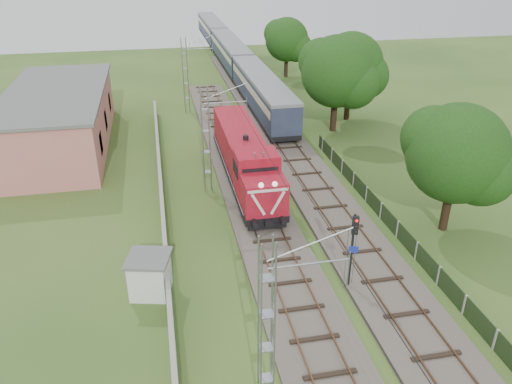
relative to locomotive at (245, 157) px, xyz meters
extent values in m
plane|color=#31511E|center=(0.00, -12.98, -2.17)|extent=(140.00, 140.00, 0.00)
cube|color=#6B6054|center=(0.00, -5.98, -2.02)|extent=(4.20, 70.00, 0.30)
cube|color=black|center=(0.00, -5.98, -1.82)|extent=(2.40, 70.00, 0.10)
cube|color=brown|center=(-0.85, -5.98, -1.74)|extent=(0.08, 70.00, 0.05)
cube|color=brown|center=(0.85, -5.98, -1.74)|extent=(0.08, 70.00, 0.05)
cube|color=#6B6054|center=(5.00, 7.02, -2.02)|extent=(4.20, 80.00, 0.30)
cube|color=black|center=(5.00, 7.02, -1.82)|extent=(2.40, 80.00, 0.10)
cube|color=brown|center=(4.15, 7.02, -1.74)|extent=(0.08, 80.00, 0.05)
cube|color=brown|center=(5.85, 7.02, -1.74)|extent=(0.08, 80.00, 0.05)
cylinder|color=gray|center=(-1.50, -20.98, 4.63)|extent=(3.00, 0.08, 0.08)
cylinder|color=gray|center=(-1.50, -0.98, 4.63)|extent=(3.00, 0.08, 0.08)
cylinder|color=gray|center=(-1.50, 19.02, 4.63)|extent=(3.00, 0.08, 0.08)
cylinder|color=black|center=(0.00, -0.98, 3.33)|extent=(0.03, 70.00, 0.03)
cylinder|color=black|center=(0.00, -0.98, 4.63)|extent=(0.03, 70.00, 0.03)
cube|color=#9E9E99|center=(-6.50, -0.98, -1.42)|extent=(0.25, 40.00, 1.50)
cube|color=#BF6967|center=(-15.00, 11.02, 0.33)|extent=(8.00, 20.00, 5.00)
cube|color=#606060|center=(-15.00, 11.02, 2.93)|extent=(8.40, 20.40, 0.25)
cube|color=black|center=(-11.05, 5.02, 0.03)|extent=(0.10, 1.60, 1.80)
cube|color=black|center=(-11.05, 11.02, 0.03)|extent=(0.10, 1.60, 1.80)
cube|color=black|center=(-11.05, 17.02, 0.03)|extent=(0.10, 1.60, 1.80)
cube|color=black|center=(8.00, -9.98, -1.57)|extent=(0.05, 32.00, 1.15)
cube|color=#9E9E99|center=(8.00, 5.02, -1.57)|extent=(0.12, 0.12, 1.20)
cube|color=black|center=(0.00, 0.12, -1.19)|extent=(2.87, 16.28, 0.48)
cube|color=black|center=(0.00, -5.15, -1.48)|extent=(2.11, 3.45, 0.48)
cube|color=black|center=(0.00, 5.38, -1.48)|extent=(2.11, 3.45, 0.48)
cube|color=black|center=(0.00, -7.93, -1.57)|extent=(2.49, 0.24, 0.34)
cube|color=#AD1325|center=(0.00, -6.83, 0.15)|extent=(2.78, 2.39, 2.20)
sphere|color=white|center=(-0.43, -7.98, 1.40)|extent=(0.34, 0.34, 0.34)
sphere|color=white|center=(0.43, -7.98, 1.40)|extent=(0.34, 0.34, 0.34)
cube|color=silver|center=(-0.62, -8.04, 0.10)|extent=(0.96, 0.06, 1.60)
cube|color=silver|center=(0.62, -8.04, 0.10)|extent=(0.96, 0.06, 1.60)
cube|color=silver|center=(0.00, -8.04, 1.01)|extent=(2.59, 0.06, 0.17)
cube|color=#AD1325|center=(0.00, -4.48, 0.58)|extent=(2.87, 2.30, 3.06)
cube|color=black|center=(0.00, -5.65, 1.06)|extent=(2.39, 0.06, 0.86)
cube|color=#AD1325|center=(0.00, 2.46, 0.29)|extent=(2.68, 11.59, 2.49)
cylinder|color=black|center=(0.00, -0.46, 1.68)|extent=(0.42, 0.42, 0.38)
cylinder|color=gray|center=(-0.29, -5.25, 2.26)|extent=(0.11, 0.11, 0.34)
cylinder|color=gray|center=(0.29, -5.25, 2.26)|extent=(0.11, 0.11, 0.34)
cube|color=black|center=(5.00, 17.07, -1.28)|extent=(2.83, 21.46, 0.49)
cube|color=#2F3B4F|center=(5.00, 17.07, 0.28)|extent=(2.93, 21.46, 2.63)
cube|color=beige|center=(5.00, 17.07, 0.77)|extent=(2.97, 20.60, 0.73)
cube|color=gray|center=(5.00, 17.07, 1.75)|extent=(2.98, 21.46, 0.34)
cube|color=black|center=(5.00, 39.50, -1.28)|extent=(2.83, 21.46, 0.49)
cube|color=#2F3B4F|center=(5.00, 39.50, 0.28)|extent=(2.93, 21.46, 2.63)
cube|color=beige|center=(5.00, 39.50, 0.77)|extent=(2.97, 20.60, 0.73)
cube|color=gray|center=(5.00, 39.50, 1.75)|extent=(2.98, 21.46, 0.34)
cube|color=black|center=(5.00, 61.94, -1.28)|extent=(2.83, 21.46, 0.49)
cube|color=#2F3B4F|center=(5.00, 61.94, 0.28)|extent=(2.93, 21.46, 2.63)
cube|color=beige|center=(5.00, 61.94, 0.77)|extent=(2.97, 20.60, 0.73)
cube|color=gray|center=(5.00, 61.94, 1.75)|extent=(2.98, 21.46, 0.34)
cylinder|color=black|center=(3.06, -14.34, 0.15)|extent=(0.13, 0.13, 4.62)
cube|color=black|center=(3.06, -14.47, 1.90)|extent=(0.36, 0.27, 1.02)
sphere|color=red|center=(3.06, -14.59, 2.23)|extent=(0.17, 0.17, 0.17)
sphere|color=black|center=(3.06, -14.59, 1.90)|extent=(0.17, 0.17, 0.17)
sphere|color=black|center=(3.06, -14.59, 1.58)|extent=(0.17, 0.17, 0.17)
cube|color=navy|center=(3.10, -14.45, 0.42)|extent=(0.51, 0.15, 0.37)
cube|color=silver|center=(-7.40, -12.55, -1.11)|extent=(2.31, 2.31, 2.10)
cube|color=#606060|center=(-7.40, -12.55, 0.03)|extent=(2.66, 2.66, 0.14)
cylinder|color=#321E14|center=(11.44, -9.58, -0.27)|extent=(0.54, 0.54, 3.79)
sphere|color=#163D10|center=(11.44, -9.58, 3.17)|extent=(6.20, 6.20, 6.20)
sphere|color=#163D10|center=(12.68, -10.51, 2.31)|extent=(4.34, 4.34, 4.34)
sphere|color=#163D10|center=(10.35, -8.50, 3.86)|extent=(4.03, 4.03, 4.03)
cylinder|color=#321E14|center=(13.33, 13.18, -0.14)|extent=(0.54, 0.54, 4.05)
sphere|color=#163D10|center=(13.33, 13.18, 3.54)|extent=(6.62, 6.62, 6.62)
sphere|color=#163D10|center=(14.65, 12.18, 2.62)|extent=(4.64, 4.64, 4.64)
sphere|color=#163D10|center=(12.17, 14.33, 4.27)|extent=(4.30, 4.30, 4.30)
cylinder|color=#321E14|center=(10.73, 10.07, -0.08)|extent=(0.61, 0.61, 4.17)
sphere|color=#163D10|center=(10.73, 10.07, 3.71)|extent=(6.82, 6.82, 6.82)
sphere|color=#163D10|center=(12.10, 9.05, 2.76)|extent=(4.77, 4.77, 4.77)
sphere|color=#163D10|center=(9.54, 11.27, 4.47)|extent=(4.43, 4.43, 4.43)
cylinder|color=#321E14|center=(11.74, 32.62, -0.38)|extent=(0.51, 0.51, 3.57)
sphere|color=#163D10|center=(11.74, 32.62, 2.87)|extent=(5.85, 5.85, 5.85)
sphere|color=#163D10|center=(12.91, 31.74, 2.06)|extent=(4.09, 4.09, 4.09)
sphere|color=#163D10|center=(10.72, 33.64, 3.52)|extent=(3.80, 3.80, 3.80)
camera|label=1|loc=(-6.19, -34.77, 14.70)|focal=35.00mm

